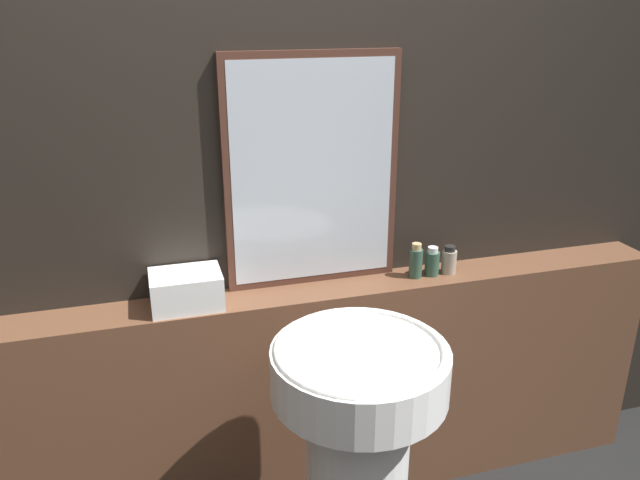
{
  "coord_description": "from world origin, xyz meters",
  "views": [
    {
      "loc": [
        -0.46,
        -0.66,
        1.86
      ],
      "look_at": [
        0.08,
        1.18,
        1.13
      ],
      "focal_mm": 35.0,
      "sensor_mm": 36.0,
      "label": 1
    }
  ],
  "objects_px": {
    "conditioner_bottle": "(432,262)",
    "lotion_bottle": "(449,260)",
    "shampoo_bottle": "(416,262)",
    "mirror": "(313,173)",
    "pedestal_sink": "(358,456)",
    "towel_stack": "(186,289)"
  },
  "relations": [
    {
      "from": "conditioner_bottle",
      "to": "lotion_bottle",
      "type": "distance_m",
      "value": 0.07
    },
    {
      "from": "towel_stack",
      "to": "shampoo_bottle",
      "type": "bearing_deg",
      "value": -0.0
    },
    {
      "from": "shampoo_bottle",
      "to": "conditioner_bottle",
      "type": "xyz_separation_m",
      "value": [
        0.07,
        0.0,
        -0.01
      ]
    },
    {
      "from": "conditioner_bottle",
      "to": "lotion_bottle",
      "type": "height_order",
      "value": "conditioner_bottle"
    },
    {
      "from": "towel_stack",
      "to": "shampoo_bottle",
      "type": "distance_m",
      "value": 0.83
    },
    {
      "from": "pedestal_sink",
      "to": "towel_stack",
      "type": "xyz_separation_m",
      "value": [
        -0.44,
        0.5,
        0.39
      ]
    },
    {
      "from": "mirror",
      "to": "shampoo_bottle",
      "type": "distance_m",
      "value": 0.51
    },
    {
      "from": "towel_stack",
      "to": "pedestal_sink",
      "type": "bearing_deg",
      "value": -48.77
    },
    {
      "from": "pedestal_sink",
      "to": "shampoo_bottle",
      "type": "distance_m",
      "value": 0.75
    },
    {
      "from": "pedestal_sink",
      "to": "mirror",
      "type": "distance_m",
      "value": 0.93
    },
    {
      "from": "lotion_bottle",
      "to": "mirror",
      "type": "bearing_deg",
      "value": 171.55
    },
    {
      "from": "mirror",
      "to": "lotion_bottle",
      "type": "relative_size",
      "value": 7.54
    },
    {
      "from": "shampoo_bottle",
      "to": "lotion_bottle",
      "type": "height_order",
      "value": "shampoo_bottle"
    },
    {
      "from": "pedestal_sink",
      "to": "shampoo_bottle",
      "type": "xyz_separation_m",
      "value": [
        0.4,
        0.5,
        0.39
      ]
    },
    {
      "from": "conditioner_bottle",
      "to": "pedestal_sink",
      "type": "bearing_deg",
      "value": -132.86
    },
    {
      "from": "mirror",
      "to": "conditioner_bottle",
      "type": "relative_size",
      "value": 7.31
    },
    {
      "from": "mirror",
      "to": "conditioner_bottle",
      "type": "height_order",
      "value": "mirror"
    },
    {
      "from": "mirror",
      "to": "shampoo_bottle",
      "type": "height_order",
      "value": "mirror"
    },
    {
      "from": "towel_stack",
      "to": "conditioner_bottle",
      "type": "relative_size",
      "value": 2.1
    },
    {
      "from": "mirror",
      "to": "conditioner_bottle",
      "type": "bearing_deg",
      "value": -9.77
    },
    {
      "from": "shampoo_bottle",
      "to": "mirror",
      "type": "bearing_deg",
      "value": 168.52
    },
    {
      "from": "conditioner_bottle",
      "to": "lotion_bottle",
      "type": "relative_size",
      "value": 1.03
    }
  ]
}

